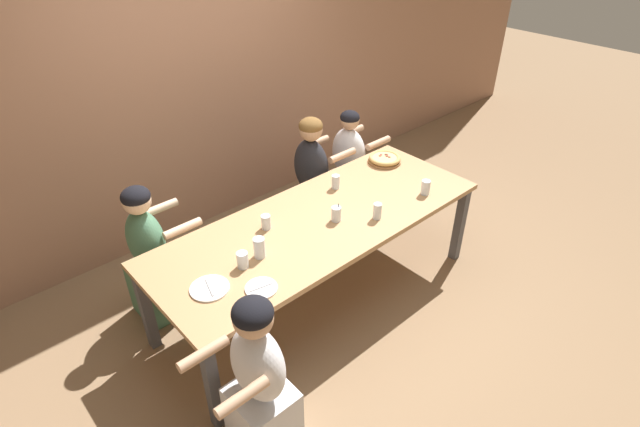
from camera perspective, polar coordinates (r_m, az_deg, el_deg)
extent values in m
plane|color=#896B4C|center=(4.03, 0.00, -9.40)|extent=(18.00, 18.00, 0.00)
cube|color=#9E7056|center=(4.40, -14.55, 17.48)|extent=(10.00, 0.06, 3.20)
cube|color=tan|center=(3.58, 0.00, -0.93)|extent=(2.53, 0.96, 0.04)
cube|color=#4C4C51|center=(3.08, -12.19, -18.72)|extent=(0.07, 0.07, 0.70)
cube|color=#4C4C51|center=(4.36, 15.65, -1.18)|extent=(0.07, 0.07, 0.70)
cube|color=#4C4C51|center=(3.63, -19.25, -10.23)|extent=(0.07, 0.07, 0.70)
cube|color=#4C4C51|center=(4.76, 7.45, 3.08)|extent=(0.07, 0.07, 0.70)
cylinder|color=#996B42|center=(4.34, 7.37, 5.94)|extent=(0.28, 0.28, 0.02)
torus|color=tan|center=(4.33, 7.40, 6.29)|extent=(0.27, 0.27, 0.03)
cylinder|color=#E5C675|center=(4.33, 7.39, 6.22)|extent=(0.23, 0.23, 0.03)
cylinder|color=#9E4C38|center=(4.36, 7.66, 6.67)|extent=(0.02, 0.02, 0.01)
cylinder|color=#9E4C38|center=(4.36, 7.53, 6.71)|extent=(0.02, 0.02, 0.01)
cylinder|color=#9E4C38|center=(4.35, 6.98, 6.69)|extent=(0.02, 0.02, 0.01)
cylinder|color=#9E4C38|center=(4.34, 6.87, 6.59)|extent=(0.02, 0.02, 0.01)
cylinder|color=#9E4C38|center=(4.33, 7.94, 6.42)|extent=(0.02, 0.02, 0.01)
cylinder|color=#9E4C38|center=(4.34, 7.65, 6.54)|extent=(0.02, 0.02, 0.01)
cylinder|color=white|center=(3.01, -6.73, -8.46)|extent=(0.20, 0.20, 0.01)
cube|color=#B7B7BC|center=(3.00, -6.74, -8.33)|extent=(0.14, 0.04, 0.01)
cylinder|color=white|center=(3.06, -12.50, -8.34)|extent=(0.24, 0.24, 0.01)
cube|color=#B7B7BC|center=(3.05, -12.52, -8.21)|extent=(0.06, 0.16, 0.01)
cylinder|color=silver|center=(3.53, 1.87, -0.05)|extent=(0.07, 0.07, 0.11)
cylinder|color=#1EA8DB|center=(3.54, 1.86, -0.26)|extent=(0.06, 0.06, 0.08)
cylinder|color=black|center=(3.53, 2.06, 0.23)|extent=(0.01, 0.02, 0.14)
cylinder|color=silver|center=(3.47, -6.19, -0.97)|extent=(0.07, 0.07, 0.10)
cylinder|color=silver|center=(3.48, -6.17, -1.28)|extent=(0.06, 0.06, 0.06)
cylinder|color=silver|center=(3.21, -6.95, -3.90)|extent=(0.07, 0.07, 0.14)
cylinder|color=black|center=(3.23, -6.92, -4.35)|extent=(0.07, 0.07, 0.08)
cylinder|color=silver|center=(3.91, 11.98, 2.94)|extent=(0.07, 0.07, 0.12)
cylinder|color=black|center=(3.92, 11.95, 2.69)|extent=(0.06, 0.06, 0.08)
cylinder|color=silver|center=(3.91, 1.80, 3.64)|extent=(0.06, 0.06, 0.11)
cylinder|color=silver|center=(3.92, 1.80, 3.29)|extent=(0.06, 0.06, 0.06)
cylinder|color=silver|center=(3.15, -8.85, -5.27)|extent=(0.07, 0.07, 0.11)
cylinder|color=black|center=(3.16, -8.81, -5.63)|extent=(0.06, 0.06, 0.06)
cylinder|color=silver|center=(3.57, 6.57, 0.27)|extent=(0.06, 0.06, 0.12)
cube|color=silver|center=(4.84, 3.12, 2.16)|extent=(0.32, 0.34, 0.45)
ellipsoid|color=silver|center=(4.62, 3.29, 6.99)|extent=(0.24, 0.36, 0.47)
sphere|color=tan|center=(4.49, 3.42, 10.57)|extent=(0.17, 0.17, 0.17)
ellipsoid|color=black|center=(4.48, 3.43, 10.92)|extent=(0.17, 0.17, 0.12)
cylinder|color=tan|center=(4.82, 3.63, 9.36)|extent=(0.28, 0.06, 0.06)
cylinder|color=tan|center=(4.61, 6.67, 8.01)|extent=(0.28, 0.06, 0.06)
cube|color=silver|center=(3.08, -6.49, -22.10)|extent=(0.32, 0.34, 0.45)
ellipsoid|color=silver|center=(2.71, -7.12, -16.66)|extent=(0.24, 0.36, 0.47)
sphere|color=tan|center=(2.47, -7.66, -11.77)|extent=(0.20, 0.20, 0.20)
ellipsoid|color=black|center=(2.44, -7.72, -11.19)|extent=(0.21, 0.21, 0.14)
cylinder|color=tan|center=(2.49, -8.88, -20.00)|extent=(0.28, 0.06, 0.06)
cylinder|color=tan|center=(2.68, -13.17, -15.33)|extent=(0.28, 0.06, 0.06)
cube|color=#477556|center=(3.96, -18.06, -8.13)|extent=(0.32, 0.34, 0.45)
ellipsoid|color=#477556|center=(3.68, -19.28, -2.84)|extent=(0.24, 0.36, 0.46)
sphere|color=beige|center=(3.51, -20.24, 1.37)|extent=(0.19, 0.19, 0.19)
ellipsoid|color=black|center=(3.50, -20.34, 1.83)|extent=(0.19, 0.19, 0.13)
cylinder|color=beige|center=(3.83, -17.89, 0.57)|extent=(0.28, 0.06, 0.06)
cylinder|color=beige|center=(3.56, -15.42, -1.66)|extent=(0.28, 0.06, 0.06)
cube|color=#232328|center=(4.58, -0.96, 0.15)|extent=(0.32, 0.34, 0.45)
ellipsoid|color=#232328|center=(4.33, -1.02, 5.39)|extent=(0.24, 0.36, 0.50)
sphere|color=tan|center=(4.18, -1.07, 9.56)|extent=(0.20, 0.20, 0.20)
ellipsoid|color=brown|center=(4.17, -1.07, 10.00)|extent=(0.20, 0.20, 0.14)
cylinder|color=tan|center=(4.52, -0.49, 8.12)|extent=(0.28, 0.06, 0.06)
cylinder|color=tan|center=(4.30, 2.56, 6.64)|extent=(0.28, 0.06, 0.06)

